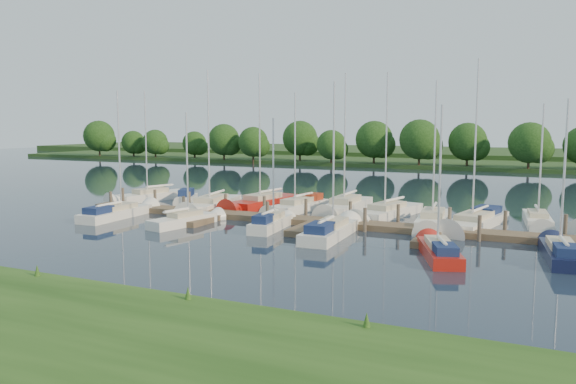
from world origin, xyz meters
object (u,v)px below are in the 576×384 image
at_px(motorboat, 186,199).
at_px(sailboat_n_5, 345,208).
at_px(sailboat_s_2, 271,224).
at_px(dock, 318,223).
at_px(sailboat_n_0, 150,197).

bearing_deg(motorboat, sailboat_n_5, 158.61).
bearing_deg(sailboat_s_2, dock, 39.18).
distance_m(sailboat_n_0, sailboat_s_2, 18.67).
height_order(dock, sailboat_s_2, sailboat_s_2).
xyz_separation_m(sailboat_n_5, sailboat_s_2, (-2.02, -9.39, 0.05)).
relative_size(sailboat_n_0, sailboat_s_2, 1.33).
height_order(sailboat_n_0, sailboat_n_5, sailboat_n_5).
relative_size(sailboat_n_5, sailboat_s_2, 1.47).
height_order(dock, sailboat_n_0, sailboat_n_0).
height_order(motorboat, sailboat_s_2, sailboat_s_2).
distance_m(sailboat_n_5, sailboat_s_2, 9.61).
bearing_deg(dock, sailboat_s_2, -135.49).
xyz_separation_m(dock, sailboat_s_2, (-2.41, -2.37, 0.13)).
relative_size(dock, sailboat_n_0, 3.81).
relative_size(sailboat_n_0, sailboat_n_5, 0.91).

